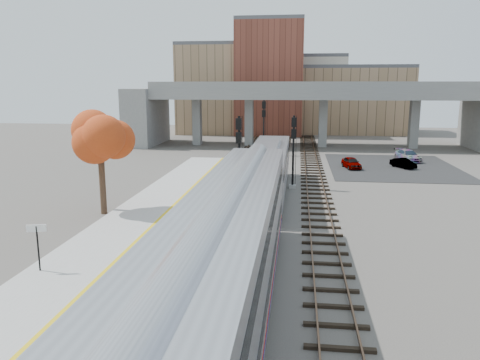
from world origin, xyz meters
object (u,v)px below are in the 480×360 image
(locomotive, at_px, (268,168))
(coach, at_px, (228,262))
(signal_mast_near, at_px, (239,161))
(car_b, at_px, (403,163))
(car_a, at_px, (351,163))
(tree, at_px, (100,140))
(signal_mast_far, at_px, (264,128))
(signal_mast_mid, at_px, (293,154))
(car_c, at_px, (408,156))

(locomotive, height_order, coach, coach)
(signal_mast_near, xyz_separation_m, car_b, (16.10, 17.41, -2.71))
(car_a, relative_size, car_b, 1.12)
(car_a, bearing_deg, locomotive, -133.47)
(signal_mast_near, relative_size, tree, 0.94)
(car_a, xyz_separation_m, car_b, (5.71, 0.88, -0.08))
(signal_mast_far, bearing_deg, coach, -87.35)
(coach, bearing_deg, signal_mast_mid, 85.48)
(signal_mast_mid, relative_size, signal_mast_far, 0.90)
(car_b, bearing_deg, coach, -141.01)
(coach, distance_m, tree, 19.08)
(tree, bearing_deg, car_b, 40.84)
(tree, bearing_deg, car_a, 46.98)
(car_b, bearing_deg, locomotive, -164.44)
(signal_mast_mid, height_order, car_b, signal_mast_mid)
(signal_mast_near, xyz_separation_m, car_c, (17.70, 22.41, -2.57))
(car_c, bearing_deg, car_a, -154.63)
(signal_mast_far, bearing_deg, signal_mast_mid, -78.47)
(locomotive, xyz_separation_m, signal_mast_near, (-2.10, -2.98, 1.00))
(signal_mast_near, bearing_deg, car_a, 57.85)
(car_b, bearing_deg, signal_mast_far, 122.15)
(car_b, height_order, car_c, car_c)
(signal_mast_mid, bearing_deg, coach, -94.52)
(signal_mast_mid, distance_m, signal_mast_far, 20.52)
(car_b, bearing_deg, signal_mast_mid, -166.00)
(signal_mast_near, height_order, signal_mast_mid, signal_mast_near)
(locomotive, bearing_deg, car_b, 45.88)
(tree, bearing_deg, car_c, 44.97)
(car_a, distance_m, car_b, 5.78)
(locomotive, relative_size, signal_mast_mid, 2.96)
(signal_mast_far, height_order, tree, tree)
(coach, xyz_separation_m, tree, (-11.28, 15.18, 2.51))
(car_a, xyz_separation_m, car_c, (7.31, 5.88, 0.06))
(coach, bearing_deg, car_c, 69.64)
(locomotive, bearing_deg, signal_mast_mid, 53.66)
(signal_mast_near, xyz_separation_m, signal_mast_far, (-0.00, 25.80, 0.27))
(coach, xyz_separation_m, signal_mast_mid, (2.00, 25.32, 0.28))
(signal_mast_near, relative_size, car_b, 2.09)
(coach, height_order, car_a, coach)
(signal_mast_far, relative_size, car_c, 1.55)
(car_a, distance_m, car_c, 9.39)
(tree, distance_m, car_b, 33.74)
(signal_mast_mid, xyz_separation_m, car_a, (6.29, 10.83, -2.42))
(car_c, bearing_deg, tree, -148.48)
(coach, height_order, signal_mast_mid, signal_mast_mid)
(car_b, bearing_deg, car_a, 158.49)
(tree, distance_m, car_a, 29.05)
(coach, height_order, signal_mast_near, signal_mast_near)
(car_b, xyz_separation_m, car_c, (1.61, 5.00, 0.14))
(locomotive, bearing_deg, signal_mast_near, -125.18)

